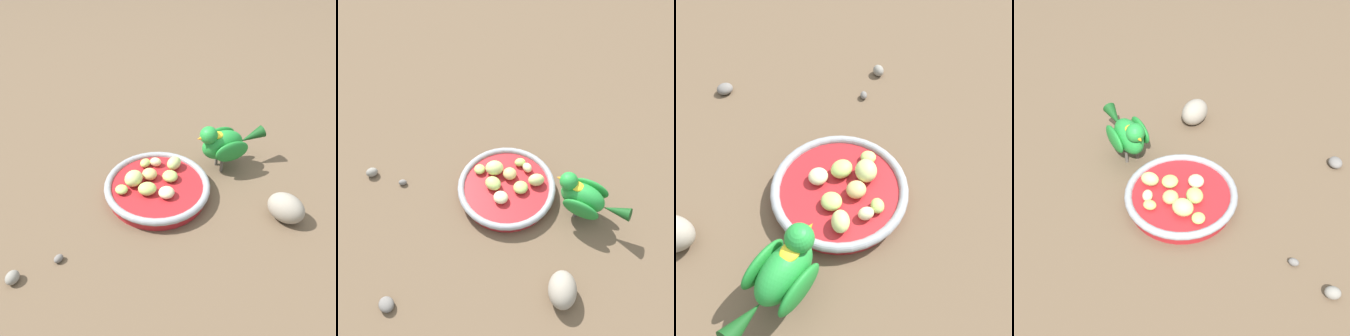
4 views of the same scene
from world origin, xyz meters
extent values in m
plane|color=brown|center=(0.00, 0.00, 0.00)|extent=(4.00, 4.00, 0.00)
cylinder|color=#AD1E23|center=(-0.03, 0.01, 0.01)|extent=(0.20, 0.20, 0.02)
torus|color=#93969B|center=(-0.03, 0.01, 0.02)|extent=(0.22, 0.22, 0.01)
ellipsoid|color=beige|center=(0.01, -0.04, 0.03)|extent=(0.03, 0.03, 0.02)
ellipsoid|color=#B2CC66|center=(-0.02, 0.04, 0.04)|extent=(0.05, 0.05, 0.02)
ellipsoid|color=#B2CC66|center=(-0.04, -0.02, 0.03)|extent=(0.04, 0.04, 0.02)
ellipsoid|color=#C6D17A|center=(0.01, 0.03, 0.04)|extent=(0.04, 0.04, 0.03)
ellipsoid|color=beige|center=(-0.06, 0.02, 0.03)|extent=(0.04, 0.04, 0.02)
ellipsoid|color=tan|center=(0.00, 0.00, 0.04)|extent=(0.04, 0.04, 0.02)
ellipsoid|color=#C6D17A|center=(-0.02, -0.06, 0.04)|extent=(0.03, 0.04, 0.03)
ellipsoid|color=#B2CC66|center=(0.03, -0.03, 0.03)|extent=(0.02, 0.03, 0.02)
ellipsoid|color=#B2CC66|center=(0.02, 0.07, 0.03)|extent=(0.03, 0.03, 0.02)
cylinder|color=#59544C|center=(-0.10, -0.13, 0.01)|extent=(0.01, 0.01, 0.03)
cylinder|color=#59544C|center=(-0.08, -0.15, 0.01)|extent=(0.01, 0.01, 0.03)
ellipsoid|color=green|center=(-0.09, -0.14, 0.06)|extent=(0.09, 0.11, 0.06)
ellipsoid|color=#1E7F2D|center=(-0.12, -0.13, 0.06)|extent=(0.06, 0.07, 0.05)
ellipsoid|color=#1E7F2D|center=(-0.07, -0.16, 0.06)|extent=(0.06, 0.07, 0.05)
cone|color=#144719|center=(-0.13, -0.20, 0.07)|extent=(0.06, 0.07, 0.04)
sphere|color=green|center=(-0.07, -0.11, 0.10)|extent=(0.05, 0.05, 0.04)
cone|color=orange|center=(-0.06, -0.10, 0.09)|extent=(0.02, 0.02, 0.01)
ellipsoid|color=yellow|center=(-0.08, -0.13, 0.09)|extent=(0.04, 0.04, 0.01)
ellipsoid|color=gray|center=(0.04, 0.31, 0.01)|extent=(0.03, 0.03, 0.02)
ellipsoid|color=slate|center=(0.01, 0.24, 0.01)|extent=(0.01, 0.02, 0.01)
ellipsoid|color=slate|center=(-0.26, 0.25, 0.01)|extent=(0.04, 0.04, 0.02)
camera|label=1|loc=(-0.38, 0.47, 0.55)|focal=41.33mm
camera|label=2|loc=(-0.51, 0.04, 0.76)|focal=43.10mm
camera|label=3|loc=(-0.01, -0.32, 0.51)|focal=40.16mm
camera|label=4|loc=(0.47, 0.26, 0.63)|focal=46.22mm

